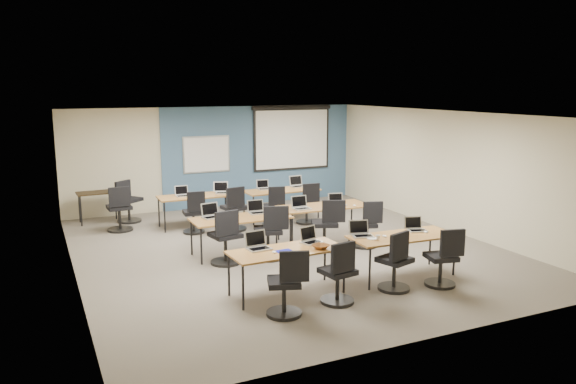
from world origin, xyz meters
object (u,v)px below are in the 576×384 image
training_table_back_left (196,197)px  task_chair_4 (226,241)px  training_table_mid_right (324,208)px  laptop_6 (301,206)px  laptop_5 (257,210)px  task_chair_6 (327,229)px  projector_screen (292,135)px  laptop_1 (310,239)px  task_chair_5 (270,237)px  task_chair_0 (287,289)px  task_chair_8 (194,216)px  task_chair_1 (339,278)px  laptop_3 (416,227)px  laptop_0 (258,245)px  laptop_8 (182,194)px  task_chair_2 (395,266)px  task_chair_3 (443,262)px  task_chair_11 (308,207)px  laptop_11 (297,184)px  laptop_2 (361,232)px  task_chair_10 (273,210)px  spare_chair_a (128,205)px  whiteboard (207,154)px  training_table_back_right (281,191)px  training_table_front_right (403,238)px  utility_table (98,195)px  spare_chair_b (120,212)px  laptop_7 (337,202)px  task_chair_9 (235,212)px  task_chair_7 (367,228)px  laptop_10 (264,187)px  laptop_4 (211,214)px

training_table_back_left → task_chair_4: task_chair_4 is taller
training_table_mid_right → laptop_6: bearing=-171.2°
laptop_5 → task_chair_6: size_ratio=0.33×
projector_screen → laptop_1: (-2.71, -6.46, -1.09)m
task_chair_5 → task_chair_6: 1.27m
task_chair_0 → task_chair_8: (0.05, 5.03, -0.01)m
task_chair_1 → laptop_3: 2.19m
task_chair_0 → laptop_1: size_ratio=3.02×
laptop_3 → task_chair_1: bearing=-141.6°
laptop_0 → laptop_8: bearing=84.1°
task_chair_2 → laptop_3: (0.91, 0.69, 0.38)m
task_chair_3 → task_chair_11: (-0.08, 4.74, 0.00)m
laptop_11 → laptop_5: bearing=-135.6°
training_table_back_left → laptop_5: 2.38m
laptop_2 → laptop_6: 2.36m
task_chair_10 → task_chair_4: bearing=-117.4°
task_chair_1 → laptop_5: task_chair_1 is taller
training_table_back_left → task_chair_6: (1.83, -3.00, -0.25)m
task_chair_3 → spare_chair_a: (-3.96, 6.66, 0.03)m
spare_chair_a → whiteboard: bearing=-17.8°
whiteboard → training_table_back_right: (1.28, -1.99, -0.76)m
task_chair_5 → training_table_front_right: bearing=-30.1°
task_chair_1 → utility_table: bearing=102.4°
projector_screen → task_chair_0: (-3.59, -7.46, -1.48)m
task_chair_6 → task_chair_10: bearing=117.7°
training_table_back_left → utility_table: bearing=148.2°
training_table_front_right → spare_chair_b: size_ratio=1.76×
laptop_0 → laptop_7: size_ratio=1.12×
projector_screen → task_chair_9: bearing=-135.7°
task_chair_1 → task_chair_11: 5.03m
task_chair_1 → laptop_1: bearing=82.4°
training_table_mid_right → task_chair_11: (0.31, 1.37, -0.28)m
laptop_2 → spare_chair_b: bearing=139.0°
task_chair_4 → task_chair_7: (2.95, -0.15, -0.03)m
laptop_1 → task_chair_11: 4.23m
training_table_front_right → laptop_10: (-0.50, 5.02, 0.10)m
task_chair_8 → spare_chair_a: 2.04m
task_chair_10 → spare_chair_a: size_ratio=0.92×
training_table_back_left → task_chair_1: 5.60m
training_table_front_right → projector_screen: bearing=82.8°
laptop_7 → laptop_11: (0.18, 2.35, 0.01)m
training_table_front_right → laptop_2: bearing=159.7°
task_chair_2 → task_chair_11: size_ratio=1.00×
task_chair_8 → task_chair_5: bearing=-66.8°
task_chair_5 → task_chair_3: bearing=-33.9°
laptop_11 → training_table_mid_right: bearing=-106.8°
training_table_mid_right → spare_chair_a: bearing=140.2°
laptop_4 → laptop_8: bearing=78.8°
training_table_back_left → laptop_1: (0.61, -4.65, 0.11)m
laptop_10 → laptop_11: 0.92m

